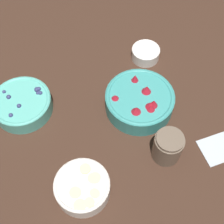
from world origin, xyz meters
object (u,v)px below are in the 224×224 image
bowl_blueberries (22,104)px  jar_chocolate (168,147)px  bowl_strawberries (140,100)px  bowl_cream (146,52)px  bowl_bananas (82,187)px

bowl_blueberries → jar_chocolate: bearing=-52.0°
bowl_strawberries → bowl_blueberries: (-0.32, 0.19, -0.01)m
bowl_strawberries → bowl_cream: size_ratio=2.19×
bowl_bananas → bowl_cream: 0.53m
bowl_blueberries → bowl_bananas: bowl_blueberries is taller
bowl_blueberries → bowl_cream: (0.46, -0.03, -0.01)m
bowl_blueberries → bowl_bananas: 0.34m
bowl_bananas → bowl_strawberries: bearing=26.7°
bowl_bananas → jar_chocolate: bearing=-7.1°
jar_chocolate → bowl_strawberries: bearing=80.9°
bowl_blueberries → jar_chocolate: jar_chocolate is taller
bowl_strawberries → bowl_blueberries: size_ratio=1.16×
bowl_bananas → jar_chocolate: size_ratio=1.51×
bowl_blueberries → bowl_cream: 0.46m
bowl_strawberries → bowl_cream: (0.14, 0.16, -0.01)m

